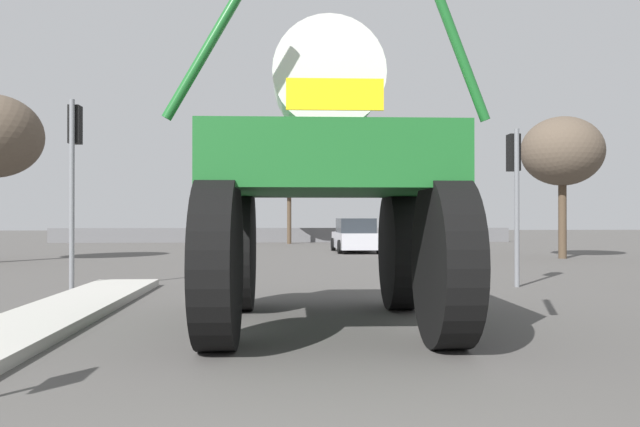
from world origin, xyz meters
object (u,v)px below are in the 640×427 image
Objects in this scene: traffic_signal_near_right at (514,172)px; bare_tree_right at (562,152)px; traffic_signal_near_left at (74,152)px; oversize_sprayer at (325,185)px; bare_tree_far_center at (289,166)px; sedan_ahead at (355,236)px.

bare_tree_right reaches higher than traffic_signal_near_right.
oversize_sprayer is at bearing -45.75° from traffic_signal_near_left.
sedan_ahead is at bearing -73.71° from bare_tree_far_center.
bare_tree_right is (7.34, -5.06, 3.34)m from sedan_ahead.
traffic_signal_near_right is (1.93, -14.93, 1.88)m from sedan_ahead.
traffic_signal_near_right is 11.35m from bare_tree_right.
bare_tree_far_center reaches higher than oversize_sprayer.
bare_tree_far_center reaches higher than traffic_signal_near_left.
sedan_ahead is at bearing -6.84° from oversize_sprayer.
traffic_signal_near_right is at bearing -118.72° from bare_tree_right.
traffic_signal_near_left is 9.82m from traffic_signal_near_right.
sedan_ahead is 15.17m from traffic_signal_near_right.
traffic_signal_near_left reaches higher than sedan_ahead.
sedan_ahead is 0.77× the size of bare_tree_right.
oversize_sprayer is at bearing -89.82° from bare_tree_far_center.
bare_tree_right reaches higher than sedan_ahead.
oversize_sprayer is 7.07m from traffic_signal_near_right.
traffic_signal_near_right is at bearing -174.16° from sedan_ahead.
sedan_ahead is 0.66× the size of bare_tree_far_center.
oversize_sprayer is 18.31m from bare_tree_right.
traffic_signal_near_right reaches higher than sedan_ahead.
traffic_signal_near_left is at bearing 45.12° from oversize_sprayer.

